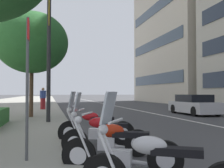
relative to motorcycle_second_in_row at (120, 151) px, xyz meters
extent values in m
cube|color=gray|center=(28.68, 5.84, -0.34)|extent=(160.00, 10.96, 0.15)
cube|color=silver|center=(33.68, -5.87, -0.41)|extent=(110.00, 0.16, 0.01)
cube|color=black|center=(-1.56, -0.35, 0.30)|extent=(0.51, 0.67, 0.10)
ellipsoid|color=#B2B2B7|center=(-1.38, -0.05, 0.36)|extent=(0.44, 0.52, 0.24)
cylinder|color=silver|center=(-1.18, 0.45, 0.20)|extent=(0.19, 0.30, 0.64)
cylinder|color=silver|center=(-1.06, 0.38, 0.20)|extent=(0.19, 0.30, 0.64)
cylinder|color=silver|center=(-1.16, 0.35, 0.66)|extent=(0.54, 0.33, 0.04)
sphere|color=silver|center=(-1.07, 0.50, 0.54)|extent=(0.14, 0.14, 0.14)
cube|color=#B2BCC6|center=(-1.11, 0.43, 0.84)|extent=(0.44, 0.32, 0.44)
cylinder|color=black|center=(0.30, 0.69, -0.10)|extent=(0.36, 0.63, 0.63)
cylinder|color=silver|center=(0.30, 0.69, -0.10)|extent=(0.25, 0.34, 0.32)
cylinder|color=black|center=(-0.33, -0.73, -0.10)|extent=(0.36, 0.63, 0.63)
cylinder|color=silver|center=(-0.33, -0.73, -0.10)|extent=(0.25, 0.34, 0.32)
cube|color=silver|center=(-0.01, -0.02, -0.11)|extent=(0.39, 0.45, 0.28)
cube|color=black|center=(-0.09, -0.19, 0.30)|extent=(0.46, 0.67, 0.10)
ellipsoid|color=#991E0A|center=(0.06, 0.13, 0.36)|extent=(0.40, 0.52, 0.24)
cylinder|color=silver|center=(0.20, 0.64, 0.21)|extent=(0.17, 0.31, 0.64)
cylinder|color=silver|center=(0.33, 0.59, 0.21)|extent=(0.17, 0.31, 0.64)
cylinder|color=silver|center=(0.23, 0.54, 0.66)|extent=(0.56, 0.27, 0.04)
sphere|color=silver|center=(0.31, 0.71, 0.54)|extent=(0.14, 0.14, 0.14)
cylinder|color=silver|center=(0.00, -0.33, -0.22)|extent=(0.36, 0.66, 0.16)
cylinder|color=black|center=(1.66, 0.65, -0.11)|extent=(0.28, 0.62, 0.61)
cylinder|color=silver|center=(1.66, 0.65, -0.11)|extent=(0.21, 0.33, 0.31)
cylinder|color=black|center=(1.27, -0.75, -0.11)|extent=(0.28, 0.62, 0.61)
cylinder|color=silver|center=(1.27, -0.75, -0.11)|extent=(0.21, 0.33, 0.31)
cube|color=silver|center=(1.46, -0.05, -0.12)|extent=(0.35, 0.44, 0.28)
cube|color=black|center=(1.42, -0.22, 0.29)|extent=(0.39, 0.68, 0.10)
ellipsoid|color=#AD1116|center=(1.51, 0.11, 0.35)|extent=(0.36, 0.51, 0.24)
cylinder|color=silver|center=(1.57, 0.59, 0.20)|extent=(0.13, 0.32, 0.64)
cylinder|color=silver|center=(1.71, 0.55, 0.20)|extent=(0.13, 0.32, 0.64)
cylinder|color=silver|center=(1.62, 0.49, 0.65)|extent=(0.59, 0.20, 0.04)
sphere|color=silver|center=(1.67, 0.66, 0.53)|extent=(0.14, 0.14, 0.14)
cube|color=#B2BCC6|center=(1.65, 0.59, 0.83)|extent=(0.46, 0.24, 0.44)
cylinder|color=silver|center=(1.52, -0.36, -0.23)|extent=(0.27, 0.68, 0.16)
cylinder|color=black|center=(3.09, 0.66, -0.08)|extent=(0.32, 0.67, 0.67)
cylinder|color=silver|center=(3.09, 0.66, -0.08)|extent=(0.23, 0.36, 0.33)
cylinder|color=black|center=(2.62, -0.76, -0.08)|extent=(0.32, 0.67, 0.67)
cylinder|color=silver|center=(2.62, -0.76, -0.08)|extent=(0.23, 0.36, 0.33)
cube|color=silver|center=(2.86, -0.05, -0.10)|extent=(0.37, 0.44, 0.28)
cube|color=black|center=(2.80, -0.22, 0.32)|extent=(0.41, 0.68, 0.10)
ellipsoid|color=#AD1116|center=(2.91, 0.11, 0.38)|extent=(0.37, 0.51, 0.24)
cylinder|color=silver|center=(3.00, 0.61, 0.22)|extent=(0.14, 0.31, 0.64)
cylinder|color=silver|center=(3.13, 0.56, 0.22)|extent=(0.14, 0.31, 0.64)
cylinder|color=silver|center=(3.04, 0.51, 0.68)|extent=(0.58, 0.22, 0.04)
sphere|color=silver|center=(3.10, 0.68, 0.56)|extent=(0.14, 0.14, 0.14)
cube|color=#B2BCC6|center=(3.07, 0.61, 0.86)|extent=(0.46, 0.25, 0.44)
cylinder|color=silver|center=(2.90, -0.36, -0.21)|extent=(0.30, 0.68, 0.16)
cube|color=#B7B7BC|center=(12.10, -8.22, 0.09)|extent=(4.33, 1.79, 0.70)
cube|color=black|center=(12.15, -8.22, 0.68)|extent=(2.32, 1.63, 0.48)
cylinder|color=black|center=(13.51, -7.41, -0.10)|extent=(0.62, 0.23, 0.62)
cylinder|color=black|center=(13.53, -9.01, -0.10)|extent=(0.62, 0.23, 0.62)
cylinder|color=black|center=(10.66, -7.44, -0.10)|extent=(0.62, 0.23, 0.62)
cylinder|color=black|center=(10.68, -9.03, -0.10)|extent=(0.62, 0.23, 0.62)
cylinder|color=#47494C|center=(0.80, 1.64, 1.13)|extent=(0.06, 0.06, 2.78)
cube|color=red|center=(0.80, 1.63, 2.27)|extent=(0.32, 0.02, 0.40)
cylinder|color=#232326|center=(7.95, 1.28, 4.31)|extent=(0.18, 0.18, 9.15)
cube|color=gold|center=(7.60, 1.28, 4.61)|extent=(0.56, 0.03, 1.10)
cube|color=gold|center=(8.30, 1.28, 4.61)|extent=(0.56, 0.03, 1.10)
cylinder|color=#473323|center=(10.83, 2.20, 1.02)|extent=(0.22, 0.22, 2.57)
ellipsoid|color=#265B28|center=(10.83, 2.20, 3.79)|extent=(3.95, 3.95, 3.36)
cube|color=maroon|center=(17.79, 1.75, 0.17)|extent=(0.37, 0.40, 0.87)
cube|color=#33478C|center=(17.79, 1.75, 0.91)|extent=(0.43, 0.48, 0.60)
sphere|color=#8C6647|center=(17.79, 1.75, 1.33)|extent=(0.24, 0.24, 0.24)
cube|color=#384756|center=(34.25, -14.07, 3.03)|extent=(18.52, 0.08, 1.50)
cube|color=#384756|center=(34.25, -14.07, 8.33)|extent=(18.52, 0.08, 1.50)
cube|color=#384756|center=(34.25, -14.07, 13.62)|extent=(18.52, 0.08, 1.50)
camera|label=1|loc=(-4.80, 1.21, 1.04)|focal=44.45mm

